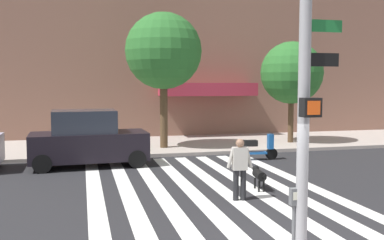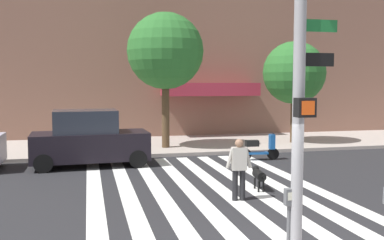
# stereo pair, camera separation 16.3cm
# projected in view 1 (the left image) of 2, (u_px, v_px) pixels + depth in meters

# --- Properties ---
(ground_plane) EXTENTS (160.00, 160.00, 0.00)m
(ground_plane) POSITION_uv_depth(u_px,v_px,m) (210.00, 188.00, 13.00)
(ground_plane) COLOR #232326
(sidewalk_far) EXTENTS (80.00, 6.00, 0.15)m
(sidewalk_far) POSITION_uv_depth(u_px,v_px,m) (160.00, 145.00, 21.39)
(sidewalk_far) COLOR #A79B92
(sidewalk_far) RESTS_ON ground_plane
(crosswalk_stripes) EXTENTS (6.75, 10.78, 0.01)m
(crosswalk_stripes) POSITION_uv_depth(u_px,v_px,m) (204.00, 188.00, 12.95)
(crosswalk_stripes) COLOR silver
(crosswalk_stripes) RESTS_ON ground_plane
(traffic_light_pole) EXTENTS (0.74, 0.46, 5.80)m
(traffic_light_pole) POSITION_uv_depth(u_px,v_px,m) (307.00, 54.00, 6.45)
(traffic_light_pole) COLOR gray
(traffic_light_pole) RESTS_ON sidewalk_near
(parking_meter_curbside) EXTENTS (0.14, 0.11, 1.36)m
(parking_meter_curbside) POSITION_uv_depth(u_px,v_px,m) (294.00, 219.00, 6.71)
(parking_meter_curbside) COLOR #515456
(parking_meter_curbside) RESTS_ON sidewalk_near
(parked_car_behind_first) EXTENTS (4.32, 2.10, 2.10)m
(parked_car_behind_first) POSITION_uv_depth(u_px,v_px,m) (88.00, 140.00, 16.33)
(parked_car_behind_first) COLOR black
(parked_car_behind_first) RESTS_ON ground_plane
(parked_scooter) EXTENTS (1.63, 0.52, 1.11)m
(parked_scooter) POSITION_uv_depth(u_px,v_px,m) (258.00, 148.00, 17.71)
(parked_scooter) COLOR black
(parked_scooter) RESTS_ON ground_plane
(street_tree_nearest) EXTENTS (3.46, 3.46, 6.12)m
(street_tree_nearest) POSITION_uv_depth(u_px,v_px,m) (163.00, 51.00, 19.80)
(street_tree_nearest) COLOR #4C3823
(street_tree_nearest) RESTS_ON sidewalk_far
(street_tree_middle) EXTENTS (3.07, 3.07, 4.99)m
(street_tree_middle) POSITION_uv_depth(u_px,v_px,m) (292.00, 73.00, 21.66)
(street_tree_middle) COLOR #4C3823
(street_tree_middle) RESTS_ON sidewalk_far
(pedestrian_dog_walker) EXTENTS (0.71, 0.28, 1.64)m
(pedestrian_dog_walker) POSITION_uv_depth(u_px,v_px,m) (240.00, 166.00, 11.58)
(pedestrian_dog_walker) COLOR black
(pedestrian_dog_walker) RESTS_ON ground_plane
(dog_on_leash) EXTENTS (0.33, 1.02, 0.65)m
(dog_on_leash) POSITION_uv_depth(u_px,v_px,m) (259.00, 175.00, 12.77)
(dog_on_leash) COLOR black
(dog_on_leash) RESTS_ON ground_plane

